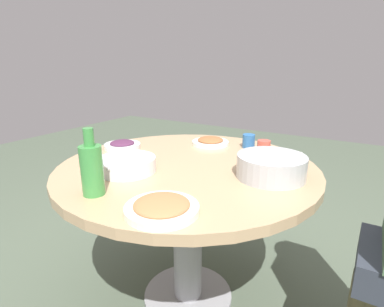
{
  "coord_description": "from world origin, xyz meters",
  "views": [
    {
      "loc": [
        -0.7,
        1.13,
        1.21
      ],
      "look_at": [
        -0.05,
        0.04,
        0.82
      ],
      "focal_mm": 28.66,
      "sensor_mm": 36.0,
      "label": 1
    }
  ],
  "objects_px": {
    "round_dining_table": "(187,194)",
    "tea_cup_near": "(264,147)",
    "soup_bowl": "(127,165)",
    "tea_cup_far": "(249,141)",
    "dish_eggplant": "(122,145)",
    "rice_bowl": "(271,166)",
    "dish_stirfry": "(210,141)",
    "dish_tofu_braise": "(162,207)",
    "green_bottle": "(92,168)"
  },
  "relations": [
    {
      "from": "dish_eggplant",
      "to": "round_dining_table",
      "type": "bearing_deg",
      "value": 173.29
    },
    {
      "from": "rice_bowl",
      "to": "soup_bowl",
      "type": "relative_size",
      "value": 1.04
    },
    {
      "from": "dish_eggplant",
      "to": "dish_tofu_braise",
      "type": "distance_m",
      "value": 0.79
    },
    {
      "from": "tea_cup_near",
      "to": "tea_cup_far",
      "type": "xyz_separation_m",
      "value": [
        0.11,
        -0.07,
        0.0
      ]
    },
    {
      "from": "round_dining_table",
      "to": "soup_bowl",
      "type": "distance_m",
      "value": 0.32
    },
    {
      "from": "dish_stirfry",
      "to": "tea_cup_near",
      "type": "relative_size",
      "value": 2.95
    },
    {
      "from": "dish_eggplant",
      "to": "tea_cup_near",
      "type": "distance_m",
      "value": 0.75
    },
    {
      "from": "round_dining_table",
      "to": "rice_bowl",
      "type": "xyz_separation_m",
      "value": [
        -0.38,
        -0.04,
        0.19
      ]
    },
    {
      "from": "round_dining_table",
      "to": "dish_stirfry",
      "type": "distance_m",
      "value": 0.41
    },
    {
      "from": "dish_stirfry",
      "to": "tea_cup_far",
      "type": "distance_m",
      "value": 0.22
    },
    {
      "from": "round_dining_table",
      "to": "dish_eggplant",
      "type": "xyz_separation_m",
      "value": [
        0.45,
        -0.05,
        0.16
      ]
    },
    {
      "from": "rice_bowl",
      "to": "tea_cup_near",
      "type": "height_order",
      "value": "rice_bowl"
    },
    {
      "from": "round_dining_table",
      "to": "tea_cup_near",
      "type": "distance_m",
      "value": 0.46
    },
    {
      "from": "dish_tofu_braise",
      "to": "rice_bowl",
      "type": "bearing_deg",
      "value": -113.01
    },
    {
      "from": "rice_bowl",
      "to": "dish_eggplant",
      "type": "height_order",
      "value": "rice_bowl"
    },
    {
      "from": "tea_cup_near",
      "to": "round_dining_table",
      "type": "bearing_deg",
      "value": 54.92
    },
    {
      "from": "rice_bowl",
      "to": "dish_tofu_braise",
      "type": "distance_m",
      "value": 0.52
    },
    {
      "from": "tea_cup_near",
      "to": "tea_cup_far",
      "type": "distance_m",
      "value": 0.13
    },
    {
      "from": "round_dining_table",
      "to": "tea_cup_near",
      "type": "xyz_separation_m",
      "value": [
        -0.24,
        -0.35,
        0.18
      ]
    },
    {
      "from": "dish_stirfry",
      "to": "tea_cup_near",
      "type": "distance_m",
      "value": 0.32
    },
    {
      "from": "dish_tofu_braise",
      "to": "tea_cup_near",
      "type": "distance_m",
      "value": 0.78
    },
    {
      "from": "dish_eggplant",
      "to": "tea_cup_far",
      "type": "distance_m",
      "value": 0.69
    },
    {
      "from": "dish_tofu_braise",
      "to": "tea_cup_far",
      "type": "xyz_separation_m",
      "value": [
        0.04,
        -0.85,
        0.02
      ]
    },
    {
      "from": "rice_bowl",
      "to": "dish_tofu_braise",
      "type": "height_order",
      "value": "rice_bowl"
    },
    {
      "from": "rice_bowl",
      "to": "soup_bowl",
      "type": "distance_m",
      "value": 0.61
    },
    {
      "from": "round_dining_table",
      "to": "dish_stirfry",
      "type": "height_order",
      "value": "dish_stirfry"
    },
    {
      "from": "dish_stirfry",
      "to": "tea_cup_far",
      "type": "xyz_separation_m",
      "value": [
        -0.21,
        -0.05,
        0.02
      ]
    },
    {
      "from": "dish_eggplant",
      "to": "green_bottle",
      "type": "bearing_deg",
      "value": 123.81
    },
    {
      "from": "green_bottle",
      "to": "tea_cup_far",
      "type": "bearing_deg",
      "value": -106.4
    },
    {
      "from": "dish_tofu_braise",
      "to": "dish_stirfry",
      "type": "distance_m",
      "value": 0.84
    },
    {
      "from": "dish_stirfry",
      "to": "green_bottle",
      "type": "height_order",
      "value": "green_bottle"
    },
    {
      "from": "rice_bowl",
      "to": "dish_tofu_braise",
      "type": "bearing_deg",
      "value": 66.99
    },
    {
      "from": "green_bottle",
      "to": "tea_cup_near",
      "type": "relative_size",
      "value": 3.47
    },
    {
      "from": "rice_bowl",
      "to": "dish_eggplant",
      "type": "bearing_deg",
      "value": -0.75
    },
    {
      "from": "dish_tofu_braise",
      "to": "tea_cup_far",
      "type": "distance_m",
      "value": 0.85
    },
    {
      "from": "soup_bowl",
      "to": "dish_tofu_braise",
      "type": "relative_size",
      "value": 1.14
    },
    {
      "from": "round_dining_table",
      "to": "rice_bowl",
      "type": "relative_size",
      "value": 4.23
    },
    {
      "from": "dish_eggplant",
      "to": "dish_tofu_braise",
      "type": "bearing_deg",
      "value": 142.16
    },
    {
      "from": "soup_bowl",
      "to": "tea_cup_near",
      "type": "distance_m",
      "value": 0.7
    },
    {
      "from": "rice_bowl",
      "to": "tea_cup_far",
      "type": "xyz_separation_m",
      "value": [
        0.24,
        -0.37,
        -0.01
      ]
    },
    {
      "from": "round_dining_table",
      "to": "dish_eggplant",
      "type": "distance_m",
      "value": 0.48
    },
    {
      "from": "dish_eggplant",
      "to": "dish_stirfry",
      "type": "bearing_deg",
      "value": -140.37
    },
    {
      "from": "round_dining_table",
      "to": "rice_bowl",
      "type": "distance_m",
      "value": 0.43
    },
    {
      "from": "dish_tofu_braise",
      "to": "tea_cup_near",
      "type": "xyz_separation_m",
      "value": [
        -0.07,
        -0.78,
        0.02
      ]
    },
    {
      "from": "round_dining_table",
      "to": "tea_cup_far",
      "type": "xyz_separation_m",
      "value": [
        -0.14,
        -0.42,
        0.18
      ]
    },
    {
      "from": "soup_bowl",
      "to": "tea_cup_far",
      "type": "distance_m",
      "value": 0.7
    },
    {
      "from": "soup_bowl",
      "to": "tea_cup_near",
      "type": "bearing_deg",
      "value": -127.06
    },
    {
      "from": "soup_bowl",
      "to": "dish_stirfry",
      "type": "xyz_separation_m",
      "value": [
        -0.1,
        -0.57,
        -0.01
      ]
    },
    {
      "from": "green_bottle",
      "to": "tea_cup_far",
      "type": "xyz_separation_m",
      "value": [
        -0.25,
        -0.86,
        -0.06
      ]
    },
    {
      "from": "rice_bowl",
      "to": "green_bottle",
      "type": "distance_m",
      "value": 0.69
    }
  ]
}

